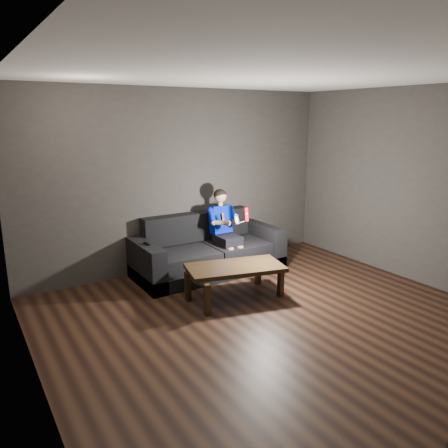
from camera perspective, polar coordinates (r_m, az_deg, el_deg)
floor at (r=5.02m, az=8.17°, el=-13.34°), size 5.00×5.00×0.00m
back_wall at (r=6.64m, az=-5.48°, el=5.70°), size 5.00×0.04×2.70m
left_wall at (r=3.53m, az=-23.81°, el=-2.69°), size 0.04×5.00×2.70m
right_wall at (r=6.47m, az=25.87°, el=4.16°), size 0.04×5.00×2.70m
ceiling at (r=4.49m, az=9.40°, el=18.99°), size 5.00×5.00×0.02m
sofa at (r=6.56m, az=-2.10°, el=-3.95°), size 2.22×0.96×0.86m
child at (r=6.51m, az=0.04°, el=0.06°), size 0.46×0.57×1.14m
wii_remote_red at (r=6.16m, az=2.92°, el=1.25°), size 0.06×0.08×0.20m
nunchuk_white at (r=6.08m, az=1.60°, el=0.69°), size 0.06×0.09×0.15m
wii_remote_black at (r=5.98m, az=-10.05°, el=-2.56°), size 0.04×0.14×0.03m
coffee_table at (r=5.59m, az=1.45°, el=-6.04°), size 1.32×0.88×0.44m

